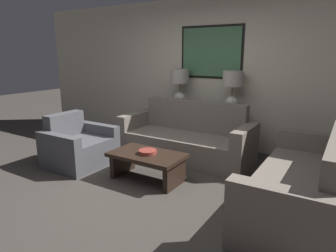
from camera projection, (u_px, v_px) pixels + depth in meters
The scene contains 10 objects.
ground_plane at pixel (131, 190), 3.78m from camera, with size 20.00×20.00×0.00m, color #3D3833.
back_wall at pixel (212, 73), 5.43m from camera, with size 8.31×0.12×2.65m.
console_table at pixel (204, 128), 5.43m from camera, with size 1.45×0.40×0.74m.
table_lamp_left at pixel (180, 83), 5.50m from camera, with size 0.34×0.34×0.67m.
table_lamp_right at pixel (232, 86), 4.98m from camera, with size 0.34×0.34×0.67m.
couch_by_back_wall at pixel (187, 140), 4.91m from camera, with size 2.16×0.86×0.91m.
couch_by_side at pixel (303, 185), 3.22m from camera, with size 0.86×2.16×0.91m.
coffee_table at pixel (147, 161), 4.04m from camera, with size 1.00×0.58×0.38m.
decorative_bowl at pixel (148, 152), 4.00m from camera, with size 0.24×0.24×0.05m.
armchair_near_back_wall at pixel (79, 147), 4.62m from camera, with size 0.82×0.92×0.78m.
Camera 1 is at (2.23, -2.71, 1.68)m, focal length 32.00 mm.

